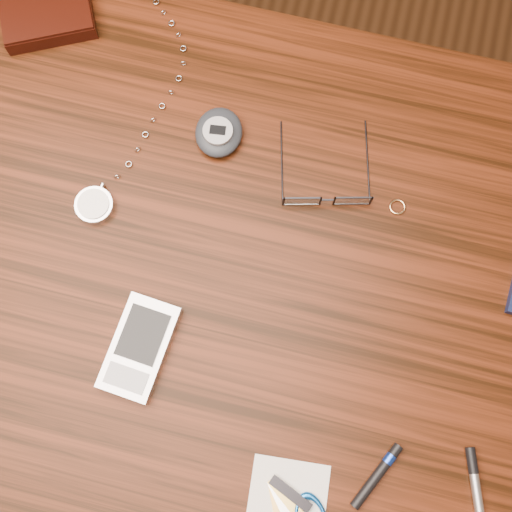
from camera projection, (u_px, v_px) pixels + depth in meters
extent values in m
plane|color=#472814|center=(230.00, 336.00, 1.50)|extent=(3.80, 3.80, 0.00)
cube|color=#3C1609|center=(207.00, 261.00, 0.79)|extent=(1.00, 0.70, 0.03)
cylinder|color=#4C2814|center=(39.00, 109.00, 1.25)|extent=(0.05, 0.05, 0.71)
cylinder|color=#4C2814|center=(496.00, 214.00, 1.20)|extent=(0.05, 0.05, 0.71)
cube|color=black|center=(47.00, 11.00, 0.85)|extent=(0.15, 0.14, 0.02)
cube|color=black|center=(44.00, 5.00, 0.83)|extent=(0.15, 0.14, 0.00)
cube|color=black|center=(302.00, 201.00, 0.78)|extent=(0.05, 0.01, 0.02)
cube|color=silver|center=(302.00, 201.00, 0.78)|extent=(0.04, 0.01, 0.02)
cylinder|color=black|center=(282.00, 162.00, 0.80)|extent=(0.03, 0.11, 0.00)
cube|color=black|center=(352.00, 201.00, 0.78)|extent=(0.05, 0.01, 0.02)
cube|color=silver|center=(352.00, 201.00, 0.78)|extent=(0.04, 0.01, 0.02)
cylinder|color=black|center=(368.00, 162.00, 0.80)|extent=(0.03, 0.11, 0.00)
cube|color=black|center=(328.00, 200.00, 0.77)|extent=(0.01, 0.01, 0.00)
torus|color=tan|center=(397.00, 207.00, 0.79)|extent=(0.02, 0.02, 0.00)
cylinder|color=#B9B9BD|center=(94.00, 206.00, 0.78)|extent=(0.05, 0.05, 0.01)
cylinder|color=white|center=(93.00, 204.00, 0.78)|extent=(0.04, 0.04, 0.00)
cylinder|color=#B9B9BD|center=(102.00, 186.00, 0.79)|extent=(0.01, 0.01, 0.01)
torus|color=#B9B9BD|center=(117.00, 177.00, 0.80)|extent=(0.01, 0.01, 0.01)
torus|color=#B9B9BD|center=(129.00, 164.00, 0.80)|extent=(0.01, 0.01, 0.00)
torus|color=#B9B9BD|center=(138.00, 150.00, 0.80)|extent=(0.01, 0.01, 0.01)
torus|color=#B9B9BD|center=(145.00, 135.00, 0.81)|extent=(0.01, 0.01, 0.00)
torus|color=#B9B9BD|center=(153.00, 120.00, 0.82)|extent=(0.01, 0.01, 0.01)
torus|color=#B9B9BD|center=(162.00, 106.00, 0.82)|extent=(0.01, 0.01, 0.00)
torus|color=#B9B9BD|center=(171.00, 92.00, 0.82)|extent=(0.01, 0.00, 0.01)
torus|color=#B9B9BD|center=(179.00, 78.00, 0.83)|extent=(0.01, 0.01, 0.00)
torus|color=#B9B9BD|center=(183.00, 63.00, 0.83)|extent=(0.01, 0.00, 0.01)
torus|color=#B9B9BD|center=(183.00, 48.00, 0.84)|extent=(0.01, 0.01, 0.00)
torus|color=#B9B9BD|center=(179.00, 35.00, 0.85)|extent=(0.01, 0.01, 0.01)
torus|color=#B9B9BD|center=(172.00, 23.00, 0.85)|extent=(0.01, 0.01, 0.00)
torus|color=#B9B9BD|center=(164.00, 13.00, 0.85)|extent=(0.01, 0.01, 0.01)
torus|color=#B9B9BD|center=(156.00, 2.00, 0.86)|extent=(0.01, 0.01, 0.00)
cube|color=#B3B3B7|center=(139.00, 348.00, 0.74)|extent=(0.07, 0.12, 0.02)
cube|color=black|center=(143.00, 335.00, 0.73)|extent=(0.05, 0.07, 0.00)
cube|color=#9EA0A5|center=(126.00, 378.00, 0.72)|extent=(0.05, 0.03, 0.00)
ellipsoid|color=#21252A|center=(219.00, 132.00, 0.80)|extent=(0.07, 0.08, 0.02)
cylinder|color=gray|center=(218.00, 131.00, 0.79)|extent=(0.04, 0.04, 0.00)
cube|color=black|center=(218.00, 130.00, 0.78)|extent=(0.02, 0.01, 0.00)
cube|color=silver|center=(287.00, 505.00, 0.70)|extent=(0.09, 0.10, 0.00)
cube|color=olive|center=(278.00, 508.00, 0.70)|extent=(0.03, 0.05, 0.00)
cube|color=silver|center=(282.00, 503.00, 0.70)|extent=(0.04, 0.05, 0.00)
cube|color=olive|center=(286.00, 499.00, 0.70)|extent=(0.05, 0.04, 0.00)
cube|color=black|center=(291.00, 494.00, 0.70)|extent=(0.05, 0.03, 0.00)
cylinder|color=#ACABB0|center=(479.00, 510.00, 0.70)|extent=(0.05, 0.13, 0.01)
cylinder|color=black|center=(472.00, 460.00, 0.71)|extent=(0.02, 0.03, 0.01)
cylinder|color=black|center=(377.00, 476.00, 0.71)|extent=(0.05, 0.08, 0.01)
cylinder|color=#1739B5|center=(389.00, 459.00, 0.71)|extent=(0.02, 0.02, 0.01)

